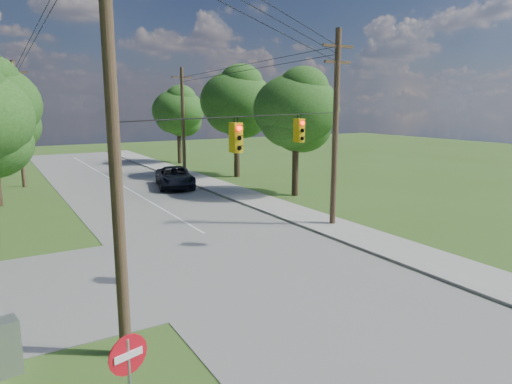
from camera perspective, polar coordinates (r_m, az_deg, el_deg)
ground at (r=14.82m, az=2.65°, el=-15.67°), size 140.00×140.00×0.00m
main_road at (r=19.71m, az=-0.45°, el=-8.70°), size 10.00×100.00×0.03m
sidewalk_east at (r=23.60m, az=13.84°, el=-5.58°), size 2.60×100.00×0.12m
pole_sw at (r=11.79m, az=-17.49°, el=8.47°), size 2.00×0.32×12.00m
pole_ne at (r=25.05m, az=9.91°, el=8.09°), size 2.00×0.32×10.50m
pole_north_e at (r=44.17m, az=-9.10°, el=8.82°), size 2.00×0.32×10.00m
pole_north_w at (r=41.16m, az=-27.56°, el=7.60°), size 2.00×0.32×10.00m
power_lines at (r=24.40m, az=-9.62°, el=16.70°), size 13.93×29.62×4.93m
traffic_signals at (r=18.40m, az=1.93°, el=7.37°), size 4.91×3.27×1.05m
tree_e_near at (r=33.24m, az=5.04°, el=10.21°), size 6.20×6.20×8.81m
tree_e_mid at (r=42.03m, az=-2.46°, el=11.27°), size 6.60×6.60×9.64m
tree_e_far at (r=52.55m, az=-9.70°, el=9.98°), size 5.80×5.80×8.32m
car_main_north at (r=37.34m, az=-10.10°, el=1.84°), size 4.11×6.43×1.65m
control_cabinet at (r=13.44m, az=-29.17°, el=-16.68°), size 0.87×0.70×1.42m
do_not_enter_sign at (r=9.48m, az=-15.61°, el=-20.36°), size 0.79×0.25×2.43m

